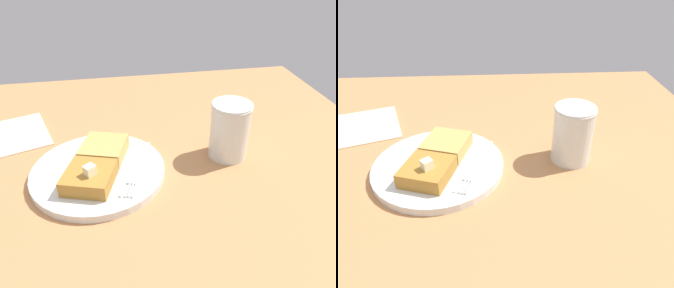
% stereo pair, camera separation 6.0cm
% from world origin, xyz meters
% --- Properties ---
extents(table_surface, '(1.11, 1.11, 0.02)m').
position_xyz_m(table_surface, '(0.00, 0.00, 0.01)').
color(table_surface, '#BA7D4C').
rests_on(table_surface, ground).
extents(plate, '(0.24, 0.24, 0.01)m').
position_xyz_m(plate, '(0.08, 0.04, 0.03)').
color(plate, silver).
rests_on(plate, table_surface).
extents(toast_slice_left, '(0.10, 0.10, 0.03)m').
position_xyz_m(toast_slice_left, '(0.04, 0.05, 0.05)').
color(toast_slice_left, '#AC772E').
rests_on(toast_slice_left, plate).
extents(toast_slice_middle, '(0.10, 0.10, 0.03)m').
position_xyz_m(toast_slice_middle, '(0.12, 0.03, 0.05)').
color(toast_slice_middle, tan).
rests_on(toast_slice_middle, plate).
extents(butter_pat_primary, '(0.02, 0.02, 0.02)m').
position_xyz_m(butter_pat_primary, '(0.03, 0.05, 0.07)').
color(butter_pat_primary, '#F2F2C4').
rests_on(butter_pat_primary, toast_slice_left).
extents(fork, '(0.16, 0.07, 0.00)m').
position_xyz_m(fork, '(0.06, -0.03, 0.03)').
color(fork, silver).
rests_on(fork, plate).
extents(syrup_jar, '(0.08, 0.08, 0.11)m').
position_xyz_m(syrup_jar, '(0.10, -0.21, 0.07)').
color(syrup_jar, '#461F0F').
rests_on(syrup_jar, table_surface).
extents(napkin, '(0.19, 0.19, 0.00)m').
position_xyz_m(napkin, '(0.25, 0.22, 0.02)').
color(napkin, beige).
rests_on(napkin, table_surface).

